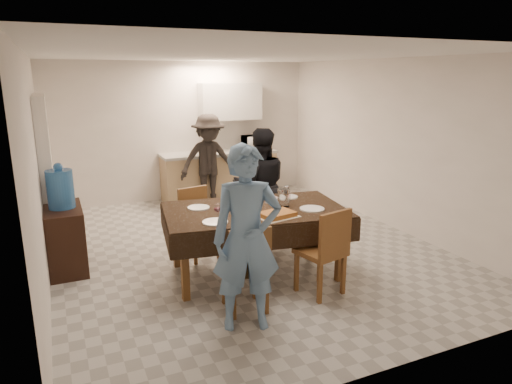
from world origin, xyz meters
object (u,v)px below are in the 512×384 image
(dining_table, at_px, (255,212))
(person_near, at_px, (247,239))
(person_far, at_px, (260,185))
(person_kitchen, at_px, (209,161))
(wine_bottle, at_px, (249,194))
(water_pitcher, at_px, (283,198))
(water_jug, at_px, (60,189))
(savoury_tart, at_px, (277,214))
(console, at_px, (66,239))
(microwave, at_px, (256,142))

(dining_table, xyz_separation_m, person_near, (-0.55, -1.05, 0.10))
(person_far, relative_size, person_kitchen, 0.97)
(wine_bottle, height_order, water_pitcher, wine_bottle)
(water_jug, xyz_separation_m, person_near, (1.52, -2.13, -0.14))
(water_jug, height_order, savoury_tart, water_jug)
(person_near, relative_size, person_kitchen, 1.05)
(person_near, xyz_separation_m, person_far, (1.10, 2.10, -0.07))
(console, xyz_separation_m, savoury_tart, (2.17, -1.46, 0.45))
(microwave, bearing_deg, wine_bottle, 64.77)
(wine_bottle, xyz_separation_m, water_pitcher, (0.40, -0.10, -0.06))
(wine_bottle, height_order, person_kitchen, person_kitchen)
(water_pitcher, relative_size, person_near, 0.12)
(console, bearing_deg, person_near, -54.40)
(console, xyz_separation_m, microwave, (3.66, 2.43, 0.65))
(person_near, bearing_deg, dining_table, 78.63)
(console, bearing_deg, person_far, -0.63)
(savoury_tart, height_order, microwave, microwave)
(microwave, bearing_deg, savoury_tart, 69.16)
(savoury_tart, distance_m, person_kitchen, 3.46)
(console, distance_m, savoury_tart, 2.66)
(dining_table, distance_m, water_jug, 2.35)
(water_jug, distance_m, microwave, 4.39)
(dining_table, xyz_separation_m, water_jug, (-2.07, 1.08, 0.24))
(console, bearing_deg, microwave, 33.66)
(console, bearing_deg, water_jug, 90.00)
(wine_bottle, bearing_deg, savoury_tart, -70.77)
(dining_table, relative_size, console, 2.63)
(console, relative_size, wine_bottle, 2.50)
(person_kitchen, bearing_deg, water_pitcher, -91.84)
(console, distance_m, wine_bottle, 2.35)
(savoury_tart, bearing_deg, water_pitcher, 52.85)
(water_pitcher, bearing_deg, microwave, 70.93)
(wine_bottle, relative_size, microwave, 0.69)
(console, relative_size, water_jug, 1.85)
(savoury_tart, relative_size, person_kitchen, 0.26)
(dining_table, height_order, savoury_tart, savoury_tart)
(wine_bottle, bearing_deg, person_far, 59.04)
(person_near, bearing_deg, console, 141.88)
(microwave, bearing_deg, person_kitchen, 21.68)
(dining_table, bearing_deg, microwave, 74.45)
(savoury_tart, bearing_deg, microwave, 69.16)
(microwave, distance_m, person_near, 5.04)
(console, distance_m, water_pitcher, 2.73)
(dining_table, relative_size, person_kitchen, 1.35)
(savoury_tart, distance_m, microwave, 4.17)
(dining_table, bearing_deg, person_kitchen, 90.33)
(person_far, bearing_deg, savoury_tart, 89.20)
(dining_table, distance_m, wine_bottle, 0.22)
(dining_table, xyz_separation_m, savoury_tart, (0.10, -0.38, 0.07))
(console, bearing_deg, wine_bottle, -26.94)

